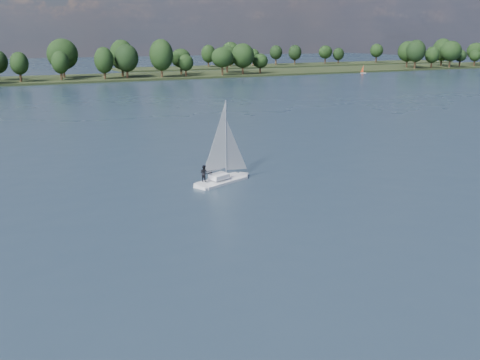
% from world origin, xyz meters
% --- Properties ---
extents(ground, '(700.00, 700.00, 0.00)m').
position_xyz_m(ground, '(0.00, 100.00, 0.00)').
color(ground, '#233342').
rests_on(ground, ground).
extents(far_shore, '(660.00, 40.00, 1.50)m').
position_xyz_m(far_shore, '(0.00, 212.00, 0.00)').
color(far_shore, black).
rests_on(far_shore, ground).
extents(far_shore_back, '(220.00, 30.00, 1.40)m').
position_xyz_m(far_shore_back, '(160.00, 260.00, 0.00)').
color(far_shore_back, black).
rests_on(far_shore_back, ground).
extents(sailboat, '(7.74, 4.62, 9.86)m').
position_xyz_m(sailboat, '(5.01, 46.26, 2.75)').
color(sailboat, white).
rests_on(sailboat, ground).
extents(dinghy_orange, '(2.69, 1.52, 4.05)m').
position_xyz_m(dinghy_orange, '(147.04, 189.20, 0.96)').
color(dinghy_orange, white).
rests_on(dinghy_orange, ground).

